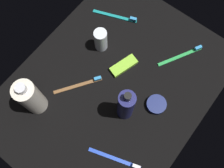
{
  "coord_description": "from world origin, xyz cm",
  "views": [
    {
      "loc": [
        23.11,
        17.98,
        88.38
      ],
      "look_at": [
        0.0,
        0.0,
        3.0
      ],
      "focal_mm": 41.36,
      "sensor_mm": 36.0,
      "label": 1
    }
  ],
  "objects": [
    {
      "name": "toothbrush_blue",
      "position": [
        18.89,
        17.03,
        0.61
      ],
      "size": [
        6.77,
        17.47,
        2.1
      ],
      "color": "blue",
      "rests_on": "ground_plane"
    },
    {
      "name": "bodywash_bottle",
      "position": [
        21.25,
        -16.62,
        8.72
      ],
      "size": [
        7.12,
        7.12,
        19.15
      ],
      "color": "silver",
      "rests_on": "ground_plane"
    },
    {
      "name": "toothbrush_green",
      "position": [
        -25.98,
        13.3,
        0.61
      ],
      "size": [
        16.32,
        9.78,
        2.1
      ],
      "color": "green",
      "rests_on": "ground_plane"
    },
    {
      "name": "toothbrush_brown",
      "position": [
        6.35,
        -9.3,
        0.61
      ],
      "size": [
        15.52,
        11.18,
        2.1
      ],
      "color": "brown",
      "rests_on": "ground_plane"
    },
    {
      "name": "ground_plane",
      "position": [
        0.0,
        0.0,
        -0.6
      ],
      "size": [
        84.0,
        64.0,
        1.2
      ],
      "primitive_type": "cube",
      "color": "black"
    },
    {
      "name": "lotion_bottle",
      "position": [
        4.59,
        9.14,
        8.92
      ],
      "size": [
        5.38,
        5.38,
        20.12
      ],
      "color": "navy",
      "rests_on": "ground_plane"
    },
    {
      "name": "deodorant_stick",
      "position": [
        -10.4,
        -13.3,
        4.79
      ],
      "size": [
        4.8,
        4.8,
        9.59
      ],
      "primitive_type": "cylinder",
      "color": "silver",
      "rests_on": "ground_plane"
    },
    {
      "name": "toothbrush_teal",
      "position": [
        -24.33,
        -16.18,
        0.61
      ],
      "size": [
        7.7,
        17.19,
        2.1
      ],
      "color": "teal",
      "rests_on": "ground_plane"
    },
    {
      "name": "snack_bar_lime",
      "position": [
        -8.89,
        -1.48,
        0.75
      ],
      "size": [
        11.12,
        6.89,
        1.5
      ],
      "primitive_type": "cube",
      "rotation": [
        0.0,
        0.0,
        -0.3
      ],
      "color": "#8CD133",
      "rests_on": "ground_plane"
    },
    {
      "name": "cream_tin_left",
      "position": [
        -4.06,
        16.43,
        1.01
      ],
      "size": [
        6.95,
        6.95,
        2.02
      ],
      "primitive_type": "cylinder",
      "color": "navy",
      "rests_on": "ground_plane"
    }
  ]
}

